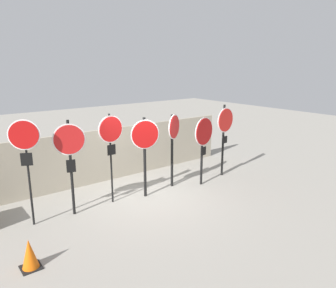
{
  "coord_description": "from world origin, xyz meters",
  "views": [
    {
      "loc": [
        -5.06,
        -7.58,
        3.9
      ],
      "look_at": [
        0.81,
        0.0,
        1.51
      ],
      "focal_mm": 35.0,
      "sensor_mm": 36.0,
      "label": 1
    }
  ],
  "objects_px": {
    "stop_sign_0": "(25,146)",
    "traffic_cone_0": "(30,254)",
    "stop_sign_2": "(111,136)",
    "stop_sign_5": "(204,138)",
    "stop_sign_6": "(225,127)",
    "stop_sign_3": "(145,142)",
    "stop_sign_4": "(173,136)",
    "stop_sign_1": "(70,149)"
  },
  "relations": [
    {
      "from": "stop_sign_2",
      "to": "stop_sign_3",
      "type": "height_order",
      "value": "stop_sign_2"
    },
    {
      "from": "stop_sign_4",
      "to": "stop_sign_5",
      "type": "distance_m",
      "value": 0.98
    },
    {
      "from": "stop_sign_1",
      "to": "traffic_cone_0",
      "type": "bearing_deg",
      "value": -115.45
    },
    {
      "from": "stop_sign_0",
      "to": "stop_sign_1",
      "type": "distance_m",
      "value": 1.06
    },
    {
      "from": "stop_sign_0",
      "to": "traffic_cone_0",
      "type": "height_order",
      "value": "stop_sign_0"
    },
    {
      "from": "stop_sign_0",
      "to": "traffic_cone_0",
      "type": "bearing_deg",
      "value": -81.67
    },
    {
      "from": "stop_sign_4",
      "to": "stop_sign_3",
      "type": "bearing_deg",
      "value": 160.11
    },
    {
      "from": "stop_sign_5",
      "to": "stop_sign_4",
      "type": "bearing_deg",
      "value": 139.19
    },
    {
      "from": "stop_sign_1",
      "to": "stop_sign_2",
      "type": "xyz_separation_m",
      "value": [
        1.19,
        0.06,
        0.16
      ]
    },
    {
      "from": "stop_sign_2",
      "to": "stop_sign_6",
      "type": "xyz_separation_m",
      "value": [
        4.21,
        -0.31,
        -0.19
      ]
    },
    {
      "from": "stop_sign_3",
      "to": "stop_sign_5",
      "type": "distance_m",
      "value": 2.05
    },
    {
      "from": "stop_sign_3",
      "to": "stop_sign_6",
      "type": "relative_size",
      "value": 0.95
    },
    {
      "from": "stop_sign_0",
      "to": "stop_sign_2",
      "type": "height_order",
      "value": "stop_sign_0"
    },
    {
      "from": "stop_sign_3",
      "to": "stop_sign_4",
      "type": "xyz_separation_m",
      "value": [
        1.18,
        0.17,
        -0.0
      ]
    },
    {
      "from": "stop_sign_2",
      "to": "stop_sign_0",
      "type": "bearing_deg",
      "value": 176.57
    },
    {
      "from": "stop_sign_0",
      "to": "traffic_cone_0",
      "type": "relative_size",
      "value": 4.33
    },
    {
      "from": "stop_sign_2",
      "to": "stop_sign_4",
      "type": "bearing_deg",
      "value": -4.84
    },
    {
      "from": "stop_sign_3",
      "to": "traffic_cone_0",
      "type": "xyz_separation_m",
      "value": [
        -3.75,
        -1.55,
        -1.37
      ]
    },
    {
      "from": "stop_sign_3",
      "to": "traffic_cone_0",
      "type": "bearing_deg",
      "value": -142.96
    },
    {
      "from": "stop_sign_6",
      "to": "traffic_cone_0",
      "type": "height_order",
      "value": "stop_sign_6"
    },
    {
      "from": "stop_sign_5",
      "to": "traffic_cone_0",
      "type": "distance_m",
      "value": 6.04
    },
    {
      "from": "stop_sign_2",
      "to": "traffic_cone_0",
      "type": "height_order",
      "value": "stop_sign_2"
    },
    {
      "from": "stop_sign_3",
      "to": "stop_sign_5",
      "type": "bearing_deg",
      "value": 5.84
    },
    {
      "from": "stop_sign_4",
      "to": "stop_sign_6",
      "type": "height_order",
      "value": "stop_sign_6"
    },
    {
      "from": "stop_sign_0",
      "to": "stop_sign_3",
      "type": "bearing_deg",
      "value": 22.03
    },
    {
      "from": "stop_sign_0",
      "to": "stop_sign_6",
      "type": "bearing_deg",
      "value": 23.11
    },
    {
      "from": "stop_sign_3",
      "to": "stop_sign_4",
      "type": "distance_m",
      "value": 1.19
    },
    {
      "from": "stop_sign_0",
      "to": "stop_sign_1",
      "type": "bearing_deg",
      "value": 22.96
    },
    {
      "from": "stop_sign_4",
      "to": "stop_sign_6",
      "type": "relative_size",
      "value": 0.93
    },
    {
      "from": "stop_sign_4",
      "to": "stop_sign_0",
      "type": "bearing_deg",
      "value": 151.42
    },
    {
      "from": "stop_sign_1",
      "to": "stop_sign_5",
      "type": "relative_size",
      "value": 1.13
    },
    {
      "from": "stop_sign_3",
      "to": "stop_sign_6",
      "type": "xyz_separation_m",
      "value": [
        3.23,
        -0.09,
        0.09
      ]
    },
    {
      "from": "stop_sign_5",
      "to": "traffic_cone_0",
      "type": "relative_size",
      "value": 3.67
    },
    {
      "from": "stop_sign_6",
      "to": "stop_sign_2",
      "type": "bearing_deg",
      "value": 168.86
    },
    {
      "from": "stop_sign_1",
      "to": "stop_sign_6",
      "type": "height_order",
      "value": "stop_sign_1"
    },
    {
      "from": "stop_sign_5",
      "to": "stop_sign_3",
      "type": "bearing_deg",
      "value": 160.11
    },
    {
      "from": "traffic_cone_0",
      "to": "stop_sign_5",
      "type": "bearing_deg",
      "value": 12.07
    },
    {
      "from": "stop_sign_0",
      "to": "stop_sign_6",
      "type": "distance_m",
      "value": 6.44
    },
    {
      "from": "stop_sign_2",
      "to": "stop_sign_6",
      "type": "relative_size",
      "value": 1.02
    },
    {
      "from": "stop_sign_2",
      "to": "stop_sign_4",
      "type": "xyz_separation_m",
      "value": [
        2.15,
        -0.05,
        -0.28
      ]
    },
    {
      "from": "stop_sign_0",
      "to": "stop_sign_2",
      "type": "bearing_deg",
      "value": 25.95
    },
    {
      "from": "stop_sign_3",
      "to": "stop_sign_6",
      "type": "height_order",
      "value": "stop_sign_6"
    }
  ]
}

